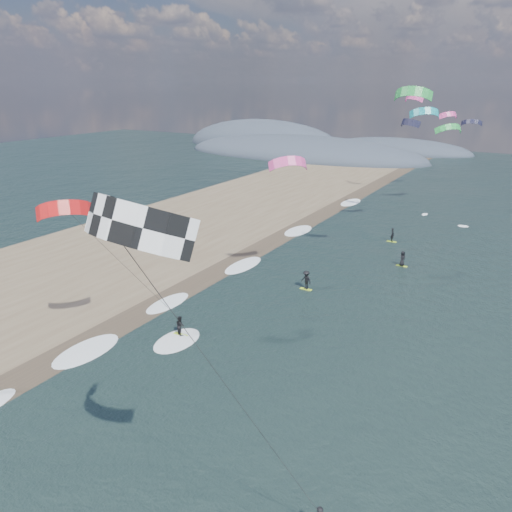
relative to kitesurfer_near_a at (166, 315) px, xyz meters
The scene contains 9 objects.
ground 13.56m from the kitesurfer_near_a, 141.97° to the left, with size 260.00×260.00×0.00m, color black.
sand_strip 35.01m from the kitesurfer_near_a, 154.02° to the left, with size 26.00×240.00×0.00m, color brown.
wet_sand_strip 25.60m from the kitesurfer_near_a, 140.76° to the left, with size 3.00×240.00×0.00m, color #382D23.
coastal_hills 123.75m from the kitesurfer_near_a, 114.24° to the left, with size 80.00×41.00×15.00m.
kitesurfer_near_a is the anchor object (origin of this frame).
kitesurfer_near_b 19.35m from the kitesurfer_near_a, 142.54° to the left, with size 6.73×9.05×11.73m.
far_kitesurfers 36.01m from the kitesurfer_near_a, 100.75° to the left, with size 7.01×18.75×1.80m.
bg_kite_field 60.67m from the kitesurfer_near_a, 95.73° to the left, with size 11.94×67.96×7.57m.
shoreline_surf 27.83m from the kitesurfer_near_a, 130.69° to the left, with size 2.40×79.40×0.11m.
Camera 1 is at (14.51, -14.27, 17.75)m, focal length 35.00 mm.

